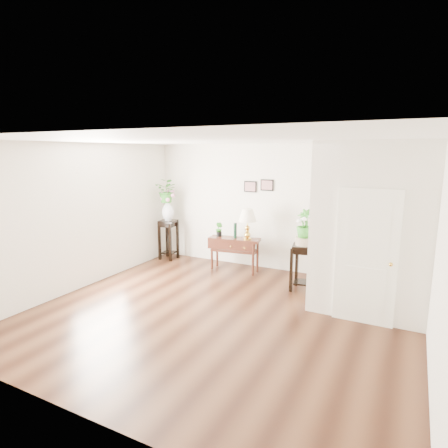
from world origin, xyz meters
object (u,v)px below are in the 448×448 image
Objects in this scene: console_table at (234,254)px; table_lamp at (247,224)px; plant_stand_a at (169,240)px; plant_stand_b at (303,268)px.

table_lamp is at bearing -8.34° from console_table.
table_lamp reaches higher than console_table.
table_lamp is at bearing -2.78° from plant_stand_a.
table_lamp is 0.70× the size of plant_stand_a.
table_lamp is 0.76× the size of plant_stand_b.
plant_stand_b is at bearing -19.72° from table_lamp.
console_table is 1.65× the size of table_lamp.
console_table is 1.16× the size of plant_stand_a.
plant_stand_b is (1.39, -0.50, -0.65)m from table_lamp.
plant_stand_b is (3.55, -0.60, -0.04)m from plant_stand_a.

